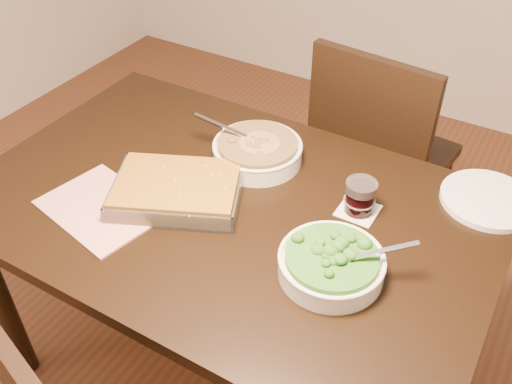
{
  "coord_description": "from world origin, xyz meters",
  "views": [
    {
      "loc": [
        0.65,
        -0.96,
        1.74
      ],
      "look_at": [
        0.07,
        0.03,
        0.8
      ],
      "focal_mm": 40.0,
      "sensor_mm": 36.0,
      "label": 1
    }
  ],
  "objects": [
    {
      "name": "dinner_plate",
      "position": [
        0.6,
        0.35,
        0.76
      ],
      "size": [
        0.25,
        0.25,
        0.02
      ],
      "primitive_type": "cylinder",
      "color": "white",
      "rests_on": "table"
    },
    {
      "name": "table",
      "position": [
        0.0,
        0.0,
        0.65
      ],
      "size": [
        1.4,
        0.9,
        0.75
      ],
      "color": "black",
      "rests_on": "ground"
    },
    {
      "name": "ground",
      "position": [
        0.0,
        0.0,
        0.0
      ],
      "size": [
        4.0,
        4.0,
        0.0
      ],
      "primitive_type": "plane",
      "color": "#4F2A16",
      "rests_on": "ground"
    },
    {
      "name": "coaster",
      "position": [
        0.31,
        0.15,
        0.75
      ],
      "size": [
        0.1,
        0.1,
        0.0
      ],
      "primitive_type": "cube",
      "color": "white",
      "rests_on": "table"
    },
    {
      "name": "chair_far",
      "position": [
        0.17,
        0.74,
        0.53
      ],
      "size": [
        0.49,
        0.49,
        0.95
      ],
      "rotation": [
        0.0,
        0.0,
        3.03
      ],
      "color": "black",
      "rests_on": "ground"
    },
    {
      "name": "stew_bowl",
      "position": [
        -0.03,
        0.21,
        0.79
      ],
      "size": [
        0.29,
        0.26,
        0.1
      ],
      "color": "white",
      "rests_on": "table"
    },
    {
      "name": "baking_dish",
      "position": [
        -0.12,
        -0.05,
        0.78
      ],
      "size": [
        0.41,
        0.36,
        0.06
      ],
      "rotation": [
        0.0,
        0.0,
        0.43
      ],
      "color": "silver",
      "rests_on": "table"
    },
    {
      "name": "magazine_a",
      "position": [
        -0.27,
        -0.19,
        0.75
      ],
      "size": [
        0.35,
        0.29,
        0.01
      ],
      "primitive_type": "cube",
      "rotation": [
        0.0,
        0.0,
        -0.21
      ],
      "color": "#C33743",
      "rests_on": "table"
    },
    {
      "name": "broccoli_bowl",
      "position": [
        0.34,
        -0.09,
        0.78
      ],
      "size": [
        0.26,
        0.25,
        0.1
      ],
      "color": "white",
      "rests_on": "table"
    },
    {
      "name": "wine_tumbler",
      "position": [
        0.31,
        0.15,
        0.8
      ],
      "size": [
        0.08,
        0.08,
        0.09
      ],
      "color": "black",
      "rests_on": "coaster"
    }
  ]
}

